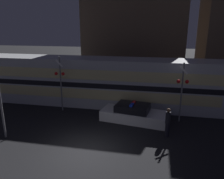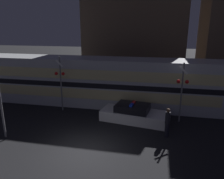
# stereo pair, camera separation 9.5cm
# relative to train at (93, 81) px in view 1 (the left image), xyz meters

# --- Properties ---
(ground_plane) EXTENTS (120.00, 120.00, 0.00)m
(ground_plane) POSITION_rel_train_xyz_m (1.69, -7.70, -1.98)
(ground_plane) COLOR black
(train) EXTENTS (20.94, 2.87, 3.95)m
(train) POSITION_rel_train_xyz_m (0.00, 0.00, 0.00)
(train) COLOR #B7BABF
(train) RESTS_ON ground_plane
(police_car) EXTENTS (4.96, 2.56, 1.32)m
(police_car) POSITION_rel_train_xyz_m (3.88, -2.97, -1.48)
(police_car) COLOR silver
(police_car) RESTS_ON ground_plane
(pedestrian) EXTENTS (0.31, 0.31, 1.82)m
(pedestrian) POSITION_rel_train_xyz_m (6.06, -4.88, -1.04)
(pedestrian) COLOR black
(pedestrian) RESTS_ON ground_plane
(crossing_signal_near) EXTENTS (0.80, 0.30, 4.19)m
(crossing_signal_near) POSITION_rel_train_xyz_m (6.99, -2.50, 0.50)
(crossing_signal_near) COLOR slate
(crossing_signal_near) RESTS_ON ground_plane
(crossing_signal_far) EXTENTS (0.80, 0.30, 4.30)m
(crossing_signal_far) POSITION_rel_train_xyz_m (-1.95, -2.14, 0.56)
(crossing_signal_far) COLOR slate
(crossing_signal_far) RESTS_ON ground_plane
(building_left) EXTENTS (10.68, 4.49, 9.72)m
(building_left) POSITION_rel_train_xyz_m (2.62, 7.21, 2.88)
(building_left) COLOR brown
(building_left) RESTS_ON ground_plane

